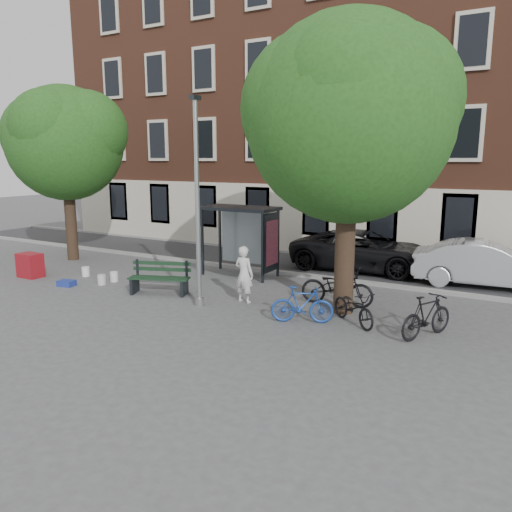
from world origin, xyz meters
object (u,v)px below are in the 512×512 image
at_px(bike_b, 302,305).
at_px(car_dark, 363,251).
at_px(bus_shelter, 250,226).
at_px(bike_a, 337,287).
at_px(red_stand, 30,265).
at_px(car_silver, 485,264).
at_px(notice_sign, 341,259).
at_px(bike_c, 354,307).
at_px(painter, 244,274).
at_px(bench, 160,280).
at_px(lamppost, 198,214).
at_px(bike_d, 427,316).

distance_m(bike_b, car_dark, 7.17).
distance_m(bus_shelter, bike_b, 5.83).
xyz_separation_m(bike_a, red_stand, (-11.29, -2.17, -0.13)).
bearing_deg(red_stand, bike_b, 0.91).
xyz_separation_m(car_dark, car_silver, (4.48, -0.44, 0.00)).
xyz_separation_m(bike_b, car_dark, (-0.58, 7.14, 0.28)).
bearing_deg(notice_sign, red_stand, -162.05).
bearing_deg(bike_c, car_dark, 52.28).
bearing_deg(bike_a, bus_shelter, 57.42).
height_order(bike_a, red_stand, bike_a).
distance_m(bike_c, notice_sign, 3.16).
bearing_deg(bus_shelter, notice_sign, -10.50).
bearing_deg(bike_c, bus_shelter, 93.09).
bearing_deg(bike_c, painter, 121.26).
bearing_deg(car_silver, bench, 117.71).
distance_m(bench, red_stand, 5.78).
bearing_deg(notice_sign, lamppost, -133.27).
relative_size(bus_shelter, bike_b, 1.69).
bearing_deg(bike_c, bike_d, -55.84).
bearing_deg(bike_b, notice_sign, -20.43).
bearing_deg(bike_c, bike_b, 151.40).
distance_m(car_silver, notice_sign, 5.27).
distance_m(lamppost, bike_a, 4.70).
relative_size(lamppost, notice_sign, 3.70).
xyz_separation_m(bus_shelter, painter, (1.59, -3.12, -1.04)).
relative_size(bench, notice_sign, 1.26).
height_order(painter, notice_sign, painter).
relative_size(bike_b, bike_c, 0.95).
relative_size(bike_b, car_silver, 0.35).
bearing_deg(bike_d, red_stand, 29.64).
relative_size(bench, bike_d, 1.14).
xyz_separation_m(bus_shelter, red_stand, (-7.09, -4.21, -1.47)).
relative_size(painter, bike_d, 0.97).
bearing_deg(car_silver, bus_shelter, 102.10).
bearing_deg(bike_b, painter, 46.04).
distance_m(car_dark, notice_sign, 3.85).
bearing_deg(bus_shelter, bench, -110.31).
height_order(painter, bike_b, painter).
bearing_deg(bus_shelter, painter, -63.02).
bearing_deg(bike_d, painter, 22.51).
height_order(lamppost, bike_d, lamppost).
bearing_deg(bench, painter, -11.17).
bearing_deg(bus_shelter, bike_c, -33.63).
height_order(bus_shelter, car_silver, bus_shelter).
bearing_deg(bike_d, bike_c, 24.41).
bearing_deg(bike_d, bike_a, -0.50).
bearing_deg(bike_b, bus_shelter, 21.65).
xyz_separation_m(bus_shelter, bike_c, (5.21, -3.46, -1.45)).
relative_size(bench, car_silver, 0.43).
bearing_deg(bench, bike_b, -25.38).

